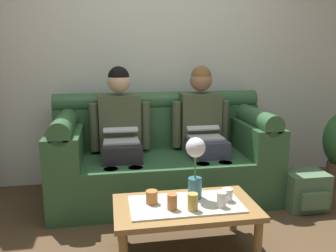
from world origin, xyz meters
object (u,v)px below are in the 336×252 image
(person_right, at_px, (203,126))
(cup_far_left, at_px, (221,200))
(cup_near_right, at_px, (172,202))
(flower_vase, at_px, (195,162))
(coffee_table, at_px, (185,211))
(backpack_right, at_px, (305,191))
(couch, at_px, (163,157))
(cup_near_left, at_px, (227,195))
(cup_far_right, at_px, (193,202))
(cup_far_center, at_px, (152,197))
(person_left, at_px, (121,129))

(person_right, height_order, cup_far_left, person_right)
(cup_near_right, bearing_deg, flower_vase, 39.25)
(person_right, relative_size, coffee_table, 1.27)
(flower_vase, height_order, backpack_right, flower_vase)
(couch, bearing_deg, backpack_right, -23.42)
(cup_near_left, relative_size, backpack_right, 0.24)
(cup_far_right, bearing_deg, person_right, 71.59)
(couch, bearing_deg, cup_near_left, -73.84)
(cup_far_right, bearing_deg, flower_vase, 71.85)
(backpack_right, bearing_deg, cup_near_right, -156.87)
(couch, xyz_separation_m, cup_far_left, (0.22, -1.08, 0.03))
(couch, height_order, cup_far_center, couch)
(coffee_table, relative_size, backpack_right, 2.70)
(backpack_right, bearing_deg, person_right, 147.36)
(person_right, xyz_separation_m, coffee_table, (-0.39, -0.98, -0.36))
(couch, distance_m, coffee_table, 0.99)
(cup_near_right, bearing_deg, cup_far_right, -14.94)
(flower_vase, xyz_separation_m, backpack_right, (1.10, 0.39, -0.45))
(cup_near_right, distance_m, cup_far_right, 0.13)
(couch, bearing_deg, cup_near_right, -95.64)
(person_right, relative_size, cup_near_right, 11.84)
(cup_near_right, relative_size, backpack_right, 0.29)
(cup_near_right, height_order, cup_far_left, cup_near_right)
(flower_vase, height_order, cup_far_left, flower_vase)
(couch, distance_m, backpack_right, 1.30)
(cup_far_left, bearing_deg, flower_vase, 128.48)
(person_left, distance_m, cup_near_right, 1.12)
(flower_vase, bearing_deg, coffee_table, -136.19)
(couch, relative_size, backpack_right, 5.63)
(cup_near_left, bearing_deg, cup_near_right, -170.83)
(couch, height_order, cup_near_right, couch)
(coffee_table, distance_m, flower_vase, 0.33)
(flower_vase, height_order, cup_near_right, flower_vase)
(person_right, distance_m, cup_far_left, 1.12)
(cup_near_right, xyz_separation_m, cup_far_left, (0.32, -0.02, -0.00))
(coffee_table, xyz_separation_m, cup_near_right, (-0.10, -0.07, 0.10))
(couch, distance_m, person_left, 0.48)
(person_left, relative_size, flower_vase, 2.84)
(flower_vase, relative_size, cup_far_left, 4.29)
(cup_far_left, bearing_deg, person_right, 81.23)
(cup_near_left, relative_size, cup_far_left, 0.86)
(couch, relative_size, cup_near_left, 23.15)
(cup_far_right, bearing_deg, couch, 91.18)
(cup_far_left, distance_m, cup_far_right, 0.20)
(coffee_table, distance_m, cup_near_left, 0.30)
(cup_near_left, distance_m, backpack_right, 1.04)
(cup_far_center, bearing_deg, cup_near_left, -5.51)
(cup_near_right, xyz_separation_m, cup_far_right, (0.13, -0.03, 0.00))
(backpack_right, bearing_deg, person_left, 162.00)
(couch, height_order, cup_near_left, couch)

